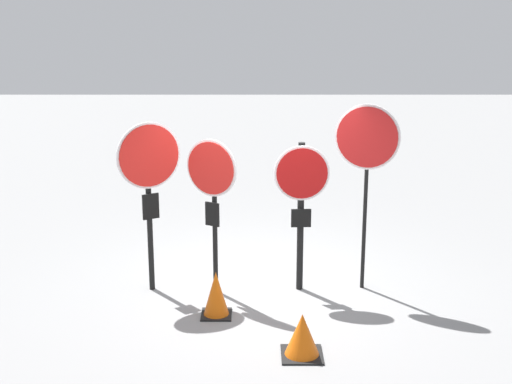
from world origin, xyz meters
TOP-DOWN VIEW (x-y plane):
  - ground_plane at (0.00, 0.00)m, footprint 40.00×40.00m
  - stop_sign_0 at (-1.40, -0.02)m, footprint 0.75×0.45m
  - stop_sign_1 at (-0.59, -0.11)m, footprint 0.65×0.39m
  - stop_sign_2 at (0.54, -0.02)m, footprint 0.71×0.16m
  - stop_sign_3 at (1.37, 0.03)m, footprint 0.80×0.30m
  - traffic_cone_0 at (0.46, -1.82)m, footprint 0.45×0.45m
  - traffic_cone_1 at (-0.53, -0.80)m, footprint 0.37×0.37m

SIDE VIEW (x-z plane):
  - ground_plane at x=0.00m, z-range 0.00..0.00m
  - traffic_cone_0 at x=0.46m, z-range 0.00..0.48m
  - traffic_cone_1 at x=-0.53m, z-range 0.00..0.56m
  - stop_sign_2 at x=0.54m, z-range 0.35..2.35m
  - stop_sign_1 at x=-0.59m, z-range 0.47..2.53m
  - stop_sign_0 at x=-1.40m, z-range 0.49..2.75m
  - stop_sign_3 at x=1.37m, z-range 0.68..3.16m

